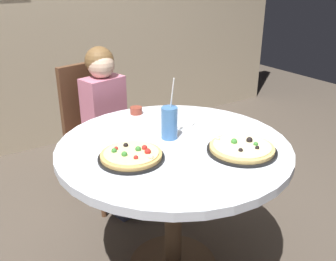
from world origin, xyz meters
TOP-DOWN VIEW (x-y plane):
  - dining_table at (0.00, 0.00)m, footprint 1.11×1.11m
  - chair_wooden at (-0.02, 0.93)m, footprint 0.48×0.48m
  - diner_child at (0.02, 0.75)m, footprint 0.33×0.43m
  - pizza_veggie at (0.21, -0.24)m, footprint 0.32×0.32m
  - pizza_cheese at (-0.24, -0.03)m, footprint 0.29×0.29m
  - soda_cup at (0.02, 0.07)m, footprint 0.08×0.08m
  - sauce_bowl at (0.04, 0.45)m, footprint 0.07×0.07m
  - plate_small at (0.17, 0.21)m, footprint 0.18×0.18m

SIDE VIEW (x-z plane):
  - diner_child at x=0.02m, z-range -0.06..1.02m
  - chair_wooden at x=-0.02m, z-range 0.06..1.01m
  - dining_table at x=0.00m, z-range 0.27..1.02m
  - plate_small at x=0.17m, z-range 0.75..0.76m
  - pizza_veggie at x=0.21m, z-range 0.74..0.79m
  - pizza_cheese at x=-0.24m, z-range 0.74..0.79m
  - sauce_bowl at x=0.04m, z-range 0.75..0.79m
  - soda_cup at x=0.02m, z-range 0.68..0.98m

